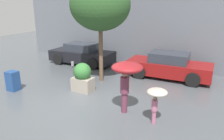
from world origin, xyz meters
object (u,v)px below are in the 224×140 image
(person_child, at_px, (157,96))
(planter_box, at_px, (83,77))
(street_tree, at_px, (100,5))
(newspaper_box, at_px, (13,81))
(person_adult, at_px, (127,72))
(parked_car_near, at_px, (169,66))
(parked_car_far, at_px, (82,54))
(parking_meter, at_px, (73,68))

(person_child, bearing_deg, planter_box, -166.53)
(street_tree, bearing_deg, newspaper_box, -133.78)
(person_adult, distance_m, street_tree, 4.25)
(newspaper_box, bearing_deg, parked_car_near, 41.47)
(person_child, xyz_separation_m, parked_car_near, (-0.84, 4.94, -0.37))
(person_adult, xyz_separation_m, person_child, (1.16, -0.25, -0.54))
(parked_car_far, relative_size, newspaper_box, 4.73)
(person_adult, bearing_deg, planter_box, -170.15)
(parked_car_far, bearing_deg, planter_box, -146.55)
(parking_meter, bearing_deg, parked_car_near, 40.67)
(planter_box, distance_m, parked_car_near, 4.70)
(parked_car_far, bearing_deg, parked_car_near, -94.05)
(person_adult, height_order, person_child, person_adult)
(parking_meter, bearing_deg, person_child, -19.90)
(planter_box, distance_m, newspaper_box, 3.20)
(person_child, relative_size, street_tree, 0.25)
(person_adult, distance_m, parked_car_near, 4.79)
(person_child, xyz_separation_m, parking_meter, (-4.63, 1.68, -0.17))
(parked_car_near, xyz_separation_m, parked_car_far, (-5.72, 0.15, -0.00))
(parking_meter, bearing_deg, planter_box, -25.53)
(parked_car_far, bearing_deg, street_tree, -131.31)
(person_adult, xyz_separation_m, parking_meter, (-3.47, 1.43, -0.71))
(person_adult, bearing_deg, person_child, 19.10)
(person_adult, relative_size, parked_car_far, 0.45)
(planter_box, xyz_separation_m, parking_meter, (-0.86, 0.41, 0.19))
(parked_car_near, xyz_separation_m, street_tree, (-2.91, -2.11, 3.10))
(parked_car_far, relative_size, street_tree, 0.86)
(planter_box, distance_m, parking_meter, 0.97)
(planter_box, xyz_separation_m, parked_car_far, (-2.78, 3.83, -0.02))
(parked_car_near, xyz_separation_m, parking_meter, (-3.80, -3.26, 0.20))
(street_tree, xyz_separation_m, parking_meter, (-0.89, -1.16, -2.89))
(person_adult, height_order, parked_car_near, person_adult)
(newspaper_box, bearing_deg, parked_car_far, 89.24)
(person_adult, relative_size, parked_car_near, 0.44)
(parking_meter, bearing_deg, street_tree, 52.35)
(parked_car_near, bearing_deg, person_adult, 173.91)
(planter_box, relative_size, person_child, 1.04)
(planter_box, distance_m, person_adult, 2.95)
(person_child, bearing_deg, newspaper_box, -146.47)
(planter_box, height_order, parked_car_far, parked_car_far)
(street_tree, relative_size, parking_meter, 4.25)
(person_adult, bearing_deg, parked_car_near, 117.20)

